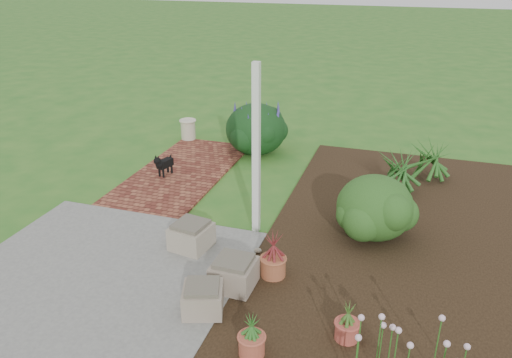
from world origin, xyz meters
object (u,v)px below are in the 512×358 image
(black_dog, at_px, (163,163))
(evergreen_shrub, at_px, (375,206))
(cream_ceramic_urn, at_px, (188,129))
(stone_trough_near, at_px, (203,299))

(black_dog, distance_m, evergreen_shrub, 4.02)
(cream_ceramic_urn, bearing_deg, evergreen_shrub, -34.85)
(black_dog, bearing_deg, stone_trough_near, -41.47)
(cream_ceramic_urn, distance_m, evergreen_shrub, 5.28)
(evergreen_shrub, bearing_deg, stone_trough_near, -125.18)
(cream_ceramic_urn, xyz_separation_m, evergreen_shrub, (4.33, -3.02, 0.24))
(black_dog, xyz_separation_m, cream_ceramic_urn, (-0.44, 2.02, -0.03))
(cream_ceramic_urn, bearing_deg, stone_trough_near, -63.53)
(cream_ceramic_urn, bearing_deg, black_dog, -77.59)
(stone_trough_near, bearing_deg, black_dog, 123.66)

